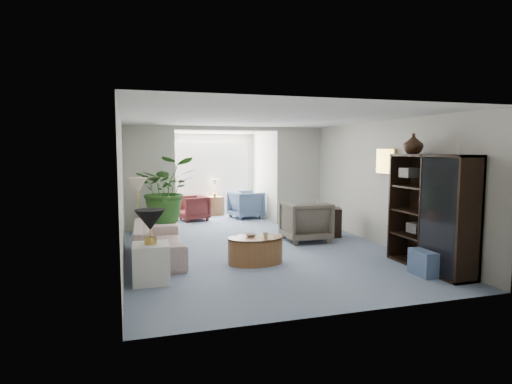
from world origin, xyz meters
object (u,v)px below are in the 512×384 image
object	(u,v)px
end_table	(151,263)
floor_lamp	(138,185)
sofa	(158,241)
table_lamp	(150,220)
cabinet_urn	(413,144)
ottoman	(430,262)
entertainment_cabinet	(431,212)
sunroom_chair_maroon	(193,208)
sunroom_chair_blue	(246,204)
plant_pot	(167,229)
coffee_cup	(266,235)
coffee_table	(255,250)
side_table_dark	(329,222)
coffee_bowl	(251,235)
framed_picture	(387,161)
wingback_chair	(305,221)

from	to	relation	value
end_table	floor_lamp	distance (m)	2.48
sofa	table_lamp	xyz separation A→B (m)	(-0.20, -1.35, 0.61)
cabinet_urn	ottoman	bearing A→B (deg)	-104.10
entertainment_cabinet	ottoman	xyz separation A→B (m)	(-0.19, -0.27, -0.73)
table_lamp	sunroom_chair_maroon	bearing A→B (deg)	75.10
ottoman	sunroom_chair_blue	xyz separation A→B (m)	(-1.25, 6.13, 0.19)
end_table	table_lamp	xyz separation A→B (m)	(0.00, 0.00, 0.64)
end_table	sunroom_chair_blue	size ratio (longest dim) A/B	0.68
plant_pot	sunroom_chair_blue	bearing A→B (deg)	39.04
coffee_cup	coffee_table	bearing A→B (deg)	146.31
table_lamp	side_table_dark	xyz separation A→B (m)	(3.98, 2.27, -0.60)
end_table	coffee_bowl	bearing A→B (deg)	21.47
floor_lamp	sunroom_chair_blue	size ratio (longest dim) A/B	0.43
side_table_dark	coffee_table	bearing A→B (deg)	-142.65
coffee_table	sunroom_chair_maroon	xyz separation A→B (m)	(-0.35, 4.71, 0.11)
plant_pot	sunroom_chair_blue	world-z (taller)	sunroom_chair_blue
side_table_dark	end_table	bearing A→B (deg)	-150.32
coffee_cup	cabinet_urn	xyz separation A→B (m)	(2.44, -0.55, 1.53)
cabinet_urn	plant_pot	bearing A→B (deg)	137.99
sofa	ottoman	xyz separation A→B (m)	(3.95, -2.20, -0.12)
sofa	coffee_table	bearing A→B (deg)	-114.53
end_table	sunroom_chair_blue	xyz separation A→B (m)	(2.90, 5.28, 0.10)
table_lamp	entertainment_cabinet	distance (m)	4.38
framed_picture	floor_lamp	world-z (taller)	framed_picture
framed_picture	entertainment_cabinet	world-z (taller)	framed_picture
floor_lamp	plant_pot	bearing A→B (deg)	59.55
table_lamp	entertainment_cabinet	size ratio (longest dim) A/B	0.24
end_table	coffee_cup	xyz separation A→B (m)	(1.91, 0.47, 0.21)
sofa	floor_lamp	world-z (taller)	floor_lamp
floor_lamp	sunroom_chair_blue	bearing A→B (deg)	44.92
coffee_table	coffee_bowl	distance (m)	0.27
framed_picture	cabinet_urn	size ratio (longest dim) A/B	1.45
coffee_table	coffee_cup	bearing A→B (deg)	-33.69
cabinet_urn	sofa	bearing A→B (deg)	160.93
sofa	sunroom_chair_maroon	xyz separation A→B (m)	(1.20, 3.93, 0.03)
ottoman	sunroom_chair_blue	distance (m)	6.26
framed_picture	cabinet_urn	world-z (taller)	cabinet_urn
coffee_cup	end_table	bearing A→B (deg)	-166.12
table_lamp	floor_lamp	size ratio (longest dim) A/B	1.22
floor_lamp	sunroom_chair_blue	distance (m)	4.33
end_table	coffee_cup	distance (m)	1.97
entertainment_cabinet	plant_pot	bearing A→B (deg)	134.10
plant_pot	coffee_table	bearing A→B (deg)	-66.20
cabinet_urn	ottoman	xyz separation A→B (m)	(-0.19, -0.77, -1.83)
plant_pot	coffee_cup	bearing A→B (deg)	-64.46
end_table	plant_pot	bearing A→B (deg)	81.03
wingback_chair	sofa	bearing A→B (deg)	13.17
wingback_chair	sunroom_chair_maroon	bearing A→B (deg)	-58.64
sunroom_chair_blue	coffee_cup	bearing A→B (deg)	156.50
framed_picture	sunroom_chair_maroon	size ratio (longest dim) A/B	0.67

